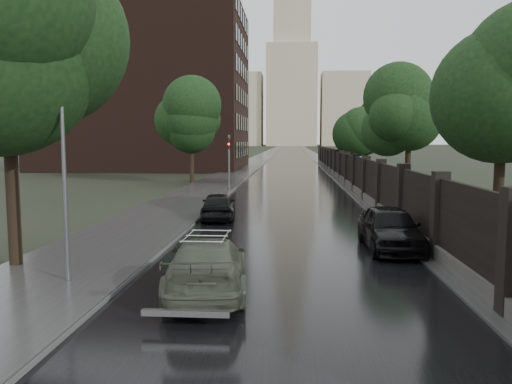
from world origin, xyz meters
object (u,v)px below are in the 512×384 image
object	(u,v)px
traffic_light	(229,158)
hatchback_left	(218,206)
lamp_post	(64,180)
tree_left_near	(5,36)
tree_right_a	(503,102)
tree_right_b	(409,119)
tree_left_far	(191,120)
car_right_near	(390,228)
volga_sedan	(207,265)
tree_right_c	(366,127)

from	to	relation	value
traffic_light	hatchback_left	xyz separation A→B (m)	(1.10, -12.80, -1.76)
lamp_post	traffic_light	bearing A→B (deg)	87.32
tree_left_near	tree_right_a	world-z (taller)	tree_left_near
tree_right_b	traffic_light	distance (m)	12.44
tree_left_far	lamp_post	world-z (taller)	tree_left_far
car_right_near	traffic_light	bearing A→B (deg)	111.44
tree_left_far	volga_sedan	world-z (taller)	tree_left_far
volga_sedan	hatchback_left	xyz separation A→B (m)	(-1.33, 10.89, -0.03)
tree_left_near	car_right_near	bearing A→B (deg)	16.91
tree_right_c	tree_left_near	bearing A→B (deg)	-112.20
lamp_post	car_right_near	xyz separation A→B (m)	(8.80, 4.84, -1.94)
traffic_light	car_right_near	bearing A→B (deg)	-67.57
lamp_post	volga_sedan	world-z (taller)	lamp_post
tree_right_b	lamp_post	distance (m)	24.33
tree_left_far	tree_right_a	xyz separation A→B (m)	(15.50, -22.00, -0.29)
tree_right_a	tree_right_c	bearing A→B (deg)	90.00
tree_right_c	lamp_post	distance (m)	40.67
traffic_light	hatchback_left	world-z (taller)	traffic_light
tree_left_near	hatchback_left	world-z (taller)	tree_left_near
tree_left_near	traffic_light	bearing A→B (deg)	81.47
lamp_post	hatchback_left	world-z (taller)	lamp_post
tree_right_a	tree_right_c	xyz separation A→B (m)	(0.00, 32.00, 0.00)
tree_left_near	tree_right_b	size ratio (longest dim) A/B	1.31
tree_left_near	traffic_light	xyz separation A→B (m)	(3.30, 21.99, -4.02)
tree_right_a	hatchback_left	xyz separation A→B (m)	(-10.70, 4.20, -4.32)
lamp_post	traffic_light	world-z (taller)	lamp_post
tree_right_a	tree_right_b	xyz separation A→B (m)	(0.00, 14.00, 0.00)
tree_right_b	volga_sedan	distance (m)	23.11
tree_right_c	car_right_near	world-z (taller)	tree_right_c
lamp_post	volga_sedan	size ratio (longest dim) A/B	1.12
tree_right_a	tree_left_far	bearing A→B (deg)	125.17
tree_right_b	tree_left_far	bearing A→B (deg)	152.70
tree_left_near	car_right_near	world-z (taller)	tree_left_near
traffic_light	car_right_near	world-z (taller)	traffic_light
hatchback_left	tree_right_a	bearing A→B (deg)	153.09
tree_left_near	tree_left_far	size ratio (longest dim) A/B	1.24
tree_left_far	lamp_post	bearing A→B (deg)	-84.79
tree_left_far	tree_left_near	bearing A→B (deg)	-89.15
traffic_light	tree_left_far	bearing A→B (deg)	126.47
volga_sedan	tree_right_b	bearing A→B (deg)	-120.71
hatchback_left	car_right_near	size ratio (longest dim) A/B	0.87
volga_sedan	hatchback_left	size ratio (longest dim) A/B	1.22
tree_left_far	car_right_near	xyz separation A→B (m)	(11.40, -23.66, -4.51)
tree_right_a	tree_right_c	size ratio (longest dim) A/B	1.00
tree_left_far	tree_right_b	xyz separation A→B (m)	(15.50, -8.00, -0.29)
tree_right_a	volga_sedan	size ratio (longest dim) A/B	1.54
tree_right_b	car_right_near	bearing A→B (deg)	-104.67
hatchback_left	car_right_near	bearing A→B (deg)	132.95
tree_right_a	volga_sedan	bearing A→B (deg)	-144.49
tree_left_near	hatchback_left	distance (m)	11.72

